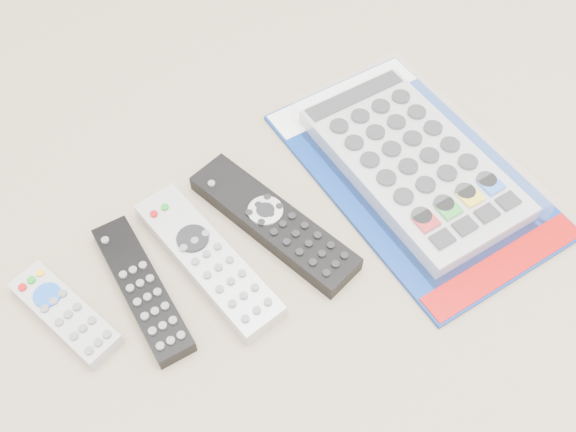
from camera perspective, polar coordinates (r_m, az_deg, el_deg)
remote_small_grey at (r=0.73m, az=-19.20°, el=-8.18°), size 0.07×0.14×0.02m
remote_slim_black at (r=0.72m, az=-12.82°, el=-6.31°), size 0.06×0.19×0.02m
remote_silver_dvd at (r=0.73m, az=-7.13°, el=-3.87°), size 0.06×0.22×0.02m
remote_large_black at (r=0.75m, az=-1.27°, el=-0.57°), size 0.09×0.23×0.02m
jumbo_remote_packaged at (r=0.81m, az=11.07°, el=4.81°), size 0.26×0.38×0.05m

